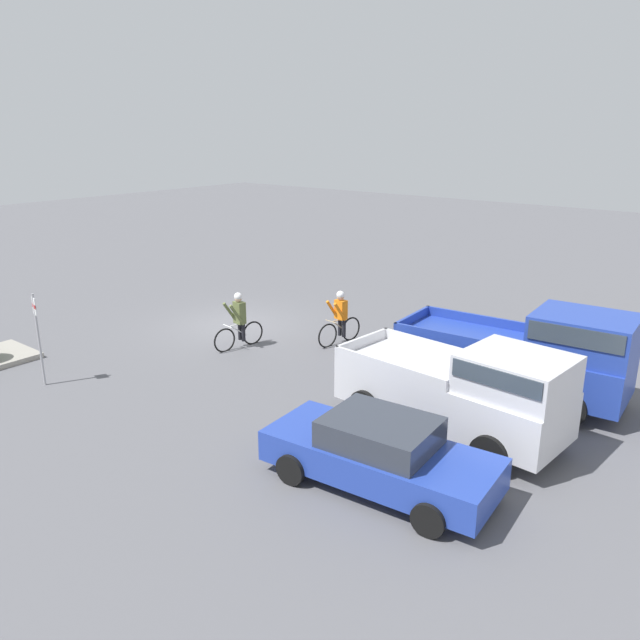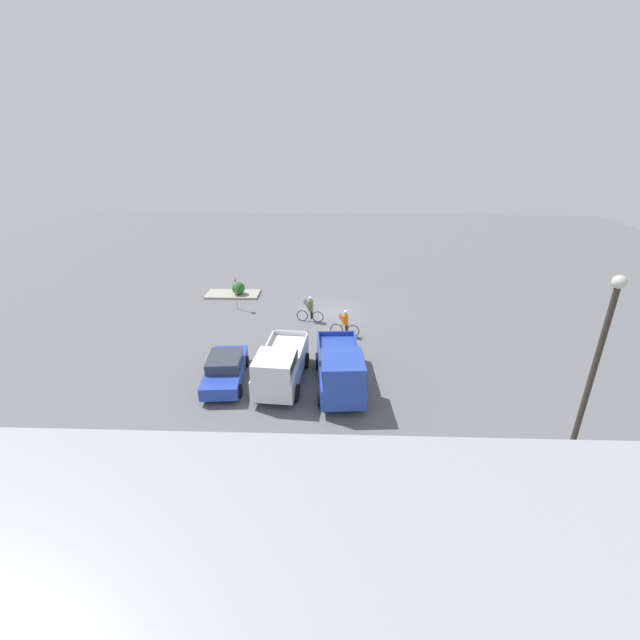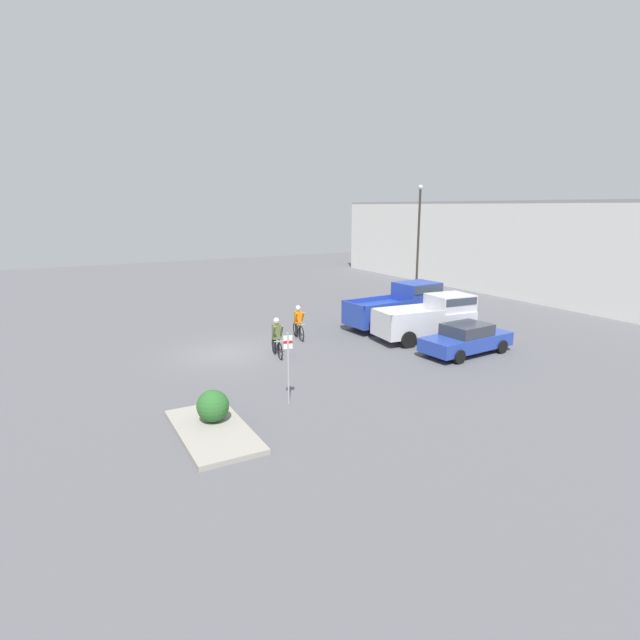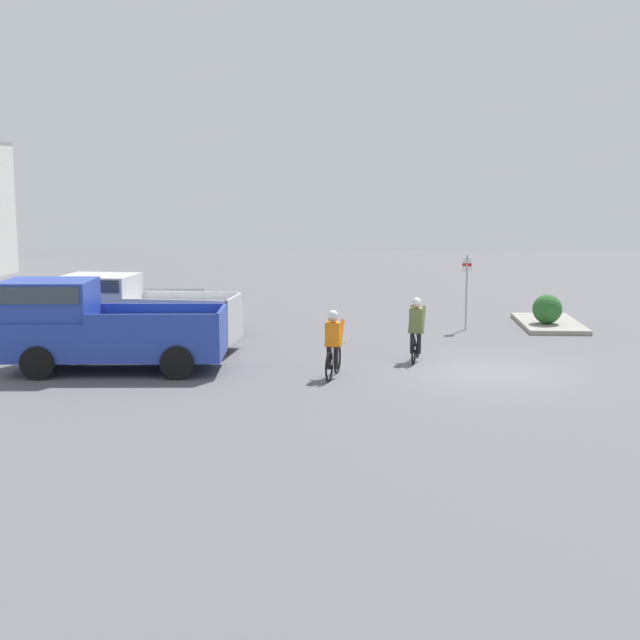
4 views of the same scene
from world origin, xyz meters
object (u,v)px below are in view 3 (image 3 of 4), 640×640
pickup_truck_0 (401,305)px  cyclist_1 (298,322)px  sedan_0 (466,339)px  lamppost (419,233)px  fire_lane_sign (288,361)px  cyclist_0 (277,337)px  shrub (213,406)px  pickup_truck_1 (431,317)px

pickup_truck_0 → cyclist_1: pickup_truck_0 is taller
sedan_0 → lamppost: 15.13m
cyclist_1 → fire_lane_sign: fire_lane_sign is taller
cyclist_0 → shrub: bearing=-39.0°
sedan_0 → lamppost: (-12.57, 7.48, 3.89)m
pickup_truck_0 → shrub: pickup_truck_0 is taller
cyclist_0 → fire_lane_sign: (5.23, -1.89, 0.62)m
lamppost → pickup_truck_0: bearing=-44.4°
cyclist_0 → lamppost: lamppost is taller
fire_lane_sign → lamppost: bearing=129.6°
cyclist_1 → pickup_truck_0: bearing=86.6°
shrub → sedan_0: bearing=99.0°
pickup_truck_0 → fire_lane_sign: fire_lane_sign is taller
cyclist_0 → cyclist_1: size_ratio=1.01×
lamppost → cyclist_1: bearing=-63.0°
pickup_truck_1 → shrub: 13.39m
pickup_truck_0 → lamppost: bearing=135.6°
fire_lane_sign → lamppost: size_ratio=0.31×
pickup_truck_1 → fire_lane_sign: (4.22, -9.81, 0.37)m
sedan_0 → lamppost: lamppost is taller
pickup_truck_0 → fire_lane_sign: (7.09, -10.15, 0.28)m
pickup_truck_0 → fire_lane_sign: bearing=-55.1°
pickup_truck_0 → pickup_truck_1: pickup_truck_0 is taller
pickup_truck_1 → cyclist_1: size_ratio=2.93×
sedan_0 → fire_lane_sign: fire_lane_sign is taller
pickup_truck_0 → cyclist_1: size_ratio=3.21×
cyclist_0 → fire_lane_sign: bearing=-19.9°
cyclist_1 → lamppost: 14.95m
pickup_truck_1 → pickup_truck_0: bearing=173.2°
pickup_truck_0 → fire_lane_sign: 12.38m
fire_lane_sign → sedan_0: bearing=98.7°
cyclist_1 → shrub: size_ratio=1.81×
shrub → lamppost: bearing=126.4°
lamppost → shrub: lamppost is taller
sedan_0 → shrub: size_ratio=4.64×
sedan_0 → cyclist_0: size_ratio=2.54×
pickup_truck_0 → pickup_truck_1: 2.89m
pickup_truck_1 → sedan_0: bearing=-7.1°
pickup_truck_1 → sedan_0: size_ratio=1.14×
sedan_0 → fire_lane_sign: 9.61m
pickup_truck_1 → fire_lane_sign: fire_lane_sign is taller
cyclist_0 → shrub: size_ratio=1.83×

